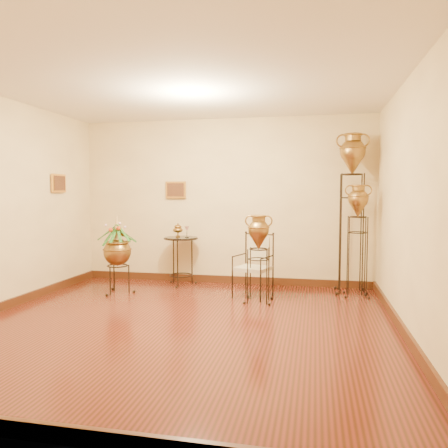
% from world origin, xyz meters
% --- Properties ---
extents(ground, '(5.00, 5.00, 0.00)m').
position_xyz_m(ground, '(0.00, 0.00, 0.00)').
color(ground, maroon).
rests_on(ground, ground).
extents(room_shell, '(5.02, 5.02, 2.81)m').
position_xyz_m(room_shell, '(-0.01, 0.01, 1.73)').
color(room_shell, '#FEE6A3').
rests_on(room_shell, ground).
extents(amphora_tall, '(0.64, 0.64, 2.47)m').
position_xyz_m(amphora_tall, '(2.07, 2.15, 1.26)').
color(amphora_tall, black).
rests_on(amphora_tall, ground).
extents(amphora_mid, '(0.38, 0.38, 1.69)m').
position_xyz_m(amphora_mid, '(2.15, 1.92, 0.85)').
color(amphora_mid, black).
rests_on(amphora_mid, ground).
extents(amphora_short, '(0.49, 0.49, 1.26)m').
position_xyz_m(amphora_short, '(0.75, 1.28, 0.63)').
color(amphora_short, black).
rests_on(amphora_short, ground).
extents(planter_urn, '(0.87, 0.87, 1.24)m').
position_xyz_m(planter_urn, '(-1.44, 1.37, 0.69)').
color(planter_urn, black).
rests_on(planter_urn, ground).
extents(armchair, '(0.66, 0.64, 0.94)m').
position_xyz_m(armchair, '(0.64, 1.52, 0.47)').
color(armchair, black).
rests_on(armchair, ground).
extents(side_table, '(0.69, 0.69, 1.02)m').
position_xyz_m(side_table, '(-0.67, 2.15, 0.42)').
color(side_table, black).
rests_on(side_table, ground).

